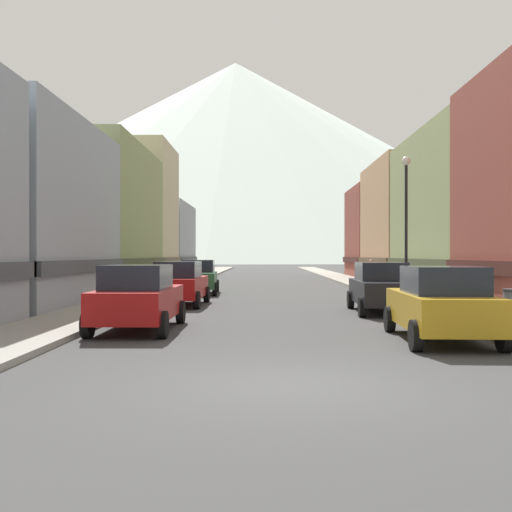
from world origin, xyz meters
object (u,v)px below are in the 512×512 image
(car_left_2, at_px, (198,277))
(car_left_0, at_px, (138,297))
(pedestrian_0, at_px, (371,273))
(car_right_1, at_px, (382,287))
(streetlamp_right, at_px, (406,207))
(car_left_1, at_px, (179,283))
(potted_plant_1, at_px, (478,296))
(car_right_0, at_px, (441,303))

(car_left_2, bearing_deg, car_left_0, -89.99)
(car_left_2, height_order, pedestrian_0, car_left_2)
(car_left_2, distance_m, car_right_1, 12.65)
(pedestrian_0, xyz_separation_m, streetlamp_right, (-0.90, -13.00, 3.09))
(streetlamp_right, bearing_deg, car_left_1, -179.50)
(potted_plant_1, bearing_deg, streetlamp_right, 115.17)
(potted_plant_1, distance_m, pedestrian_0, 16.53)
(car_right_0, bearing_deg, streetlamp_right, 81.25)
(car_left_0, relative_size, car_left_2, 0.98)
(car_left_0, height_order, car_right_0, same)
(car_left_2, relative_size, car_right_0, 1.00)
(car_left_0, distance_m, car_left_1, 8.04)
(car_right_1, bearing_deg, streetlamp_right, 61.85)
(potted_plant_1, bearing_deg, pedestrian_0, 92.60)
(potted_plant_1, bearing_deg, car_left_1, 162.37)
(car_right_0, bearing_deg, car_right_1, 89.97)
(car_left_0, relative_size, car_right_1, 0.99)
(potted_plant_1, height_order, streetlamp_right, streetlamp_right)
(car_left_0, xyz_separation_m, car_left_2, (-0.00, 15.34, 0.00))
(car_right_0, bearing_deg, pedestrian_0, 83.94)
(car_left_0, height_order, streetlamp_right, streetlamp_right)
(potted_plant_1, xyz_separation_m, pedestrian_0, (-0.75, 16.51, 0.26))
(car_left_2, distance_m, potted_plant_1, 15.23)
(car_right_1, bearing_deg, potted_plant_1, -10.94)
(car_left_1, relative_size, pedestrian_0, 2.73)
(pedestrian_0, bearing_deg, car_left_1, -127.54)
(car_left_2, distance_m, streetlamp_right, 12.06)
(car_right_1, bearing_deg, pedestrian_0, 81.24)
(car_left_1, xyz_separation_m, car_right_0, (7.60, -10.01, 0.00))
(car_left_1, height_order, car_right_1, same)
(car_left_0, relative_size, potted_plant_1, 4.70)
(car_left_1, height_order, car_left_2, same)
(car_left_2, bearing_deg, potted_plant_1, -44.81)
(car_left_0, height_order, car_left_2, same)
(car_left_0, height_order, car_right_1, same)
(car_right_0, height_order, pedestrian_0, car_right_0)
(car_left_1, relative_size, potted_plant_1, 4.74)
(pedestrian_0, bearing_deg, streetlamp_right, -93.96)
(potted_plant_1, bearing_deg, car_left_2, 135.19)
(car_left_0, bearing_deg, pedestrian_0, 64.56)
(car_left_2, height_order, potted_plant_1, car_left_2)
(car_left_0, xyz_separation_m, car_right_1, (7.60, 5.23, 0.00))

